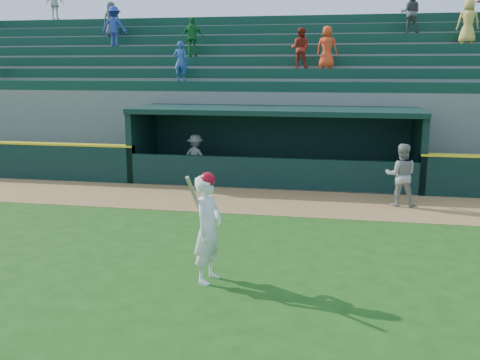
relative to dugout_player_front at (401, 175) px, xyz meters
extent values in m
plane|color=#1C4B12|center=(-3.83, -5.10, -0.87)|extent=(120.00, 120.00, 0.00)
cube|color=olive|center=(-3.83, -0.20, -0.86)|extent=(40.00, 3.00, 0.01)
imported|color=gray|center=(0.00, 0.00, 0.00)|extent=(0.86, 0.68, 1.74)
imported|color=#A8A8A2|center=(-6.51, 2.49, -0.10)|extent=(1.11, 0.83, 1.53)
cube|color=slate|center=(-3.83, 2.60, -0.85)|extent=(9.00, 2.60, 0.04)
cube|color=black|center=(-8.43, 2.60, 0.28)|extent=(0.20, 2.60, 2.30)
cube|color=black|center=(0.77, 2.60, 0.28)|extent=(0.20, 2.60, 2.30)
cube|color=black|center=(-3.83, 3.90, 0.28)|extent=(9.40, 0.20, 2.30)
cube|color=black|center=(-3.83, 2.60, 1.51)|extent=(9.40, 2.80, 0.16)
cube|color=black|center=(-3.83, 1.38, -0.37)|extent=(9.00, 0.16, 1.00)
cube|color=brown|center=(-3.83, 3.40, -0.62)|extent=(8.40, 0.45, 0.10)
cube|color=slate|center=(-3.83, 4.42, 0.59)|extent=(34.00, 0.85, 2.91)
cube|color=#0F3828|center=(-3.83, 4.30, 2.22)|extent=(34.00, 0.60, 0.36)
cube|color=slate|center=(-3.83, 5.27, 0.81)|extent=(34.00, 0.85, 3.36)
cube|color=#0F3828|center=(-3.83, 5.15, 2.67)|extent=(34.00, 0.60, 0.36)
cube|color=slate|center=(-3.83, 6.12, 1.04)|extent=(34.00, 0.85, 3.81)
cube|color=#0F3828|center=(-3.83, 6.00, 3.12)|extent=(34.00, 0.60, 0.36)
cube|color=slate|center=(-3.83, 6.97, 1.26)|extent=(34.00, 0.85, 4.26)
cube|color=#0F3828|center=(-3.83, 6.85, 3.57)|extent=(34.00, 0.60, 0.36)
cube|color=slate|center=(-3.83, 7.82, 1.49)|extent=(34.00, 0.85, 4.71)
cube|color=#0F3828|center=(-3.83, 7.70, 4.02)|extent=(34.00, 0.60, 0.36)
cube|color=slate|center=(-3.83, 8.67, 1.71)|extent=(34.00, 0.85, 5.16)
cube|color=#0F3828|center=(-3.83, 8.55, 4.47)|extent=(34.00, 0.60, 0.36)
cube|color=slate|center=(-3.83, 9.52, 1.94)|extent=(34.00, 0.85, 5.61)
cube|color=#0F3828|center=(-3.83, 9.40, 4.92)|extent=(34.00, 0.60, 0.36)
cube|color=slate|center=(-3.83, 10.10, 1.94)|extent=(34.50, 0.30, 5.61)
imported|color=#F23F1A|center=(-2.28, 5.17, 3.61)|extent=(0.79, 0.56, 1.51)
imported|color=silver|center=(-15.23, 9.42, 5.84)|extent=(0.91, 0.47, 1.48)
imported|color=#284F96|center=(-7.53, 4.32, 3.12)|extent=(0.52, 0.34, 1.43)
imported|color=#474747|center=(0.83, 7.72, 5.00)|extent=(0.84, 0.70, 1.59)
imported|color=gold|center=(2.81, 6.87, 4.56)|extent=(0.81, 0.55, 1.62)
imported|color=maroon|center=(-3.24, 5.17, 3.58)|extent=(0.79, 0.67, 1.45)
imported|color=#293B98|center=(-11.17, 6.87, 4.57)|extent=(1.10, 0.67, 1.64)
imported|color=#454545|center=(-11.65, 7.72, 4.94)|extent=(0.79, 0.58, 1.47)
imported|color=#19722D|center=(-7.54, 6.02, 4.06)|extent=(0.90, 0.39, 1.52)
imported|color=white|center=(-3.89, -6.16, 0.09)|extent=(0.61, 0.79, 1.92)
sphere|color=#A70917|center=(-3.89, -6.16, 0.98)|extent=(0.27, 0.27, 0.27)
cylinder|color=tan|center=(-4.07, -6.38, 0.75)|extent=(0.19, 0.52, 0.76)
camera|label=1|loc=(-1.65, -14.92, 2.88)|focal=40.00mm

